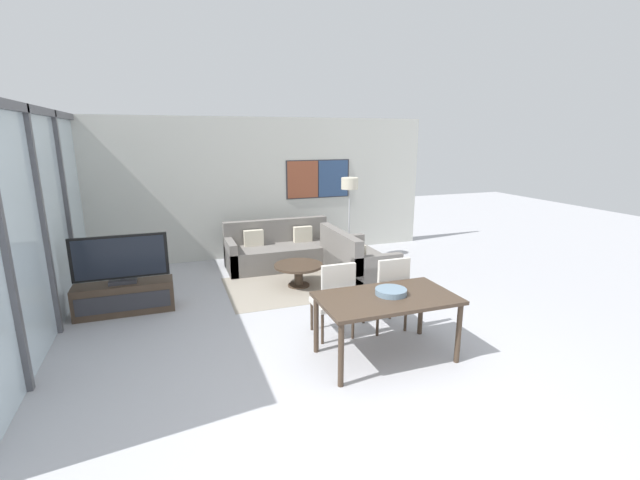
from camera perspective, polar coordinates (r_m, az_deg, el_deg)
The scene contains 14 objects.
ground_plane at distance 4.35m, azimuth 7.81°, elevation -20.66°, with size 24.00×24.00×0.00m, color #B2B2B7.
wall_back at distance 8.81m, azimuth -8.14°, elevation 6.86°, with size 7.38×0.09×2.80m.
window_wall_left at distance 6.11m, azimuth -33.34°, elevation 2.87°, with size 0.07×5.42×2.80m.
area_rug at distance 7.19m, azimuth -2.85°, elevation -6.11°, with size 2.35×1.64×0.01m.
tv_console at distance 6.68m, azimuth -24.57°, elevation -7.03°, with size 1.31×0.40×0.44m.
television at distance 6.51m, azimuth -25.07°, elevation -2.37°, with size 1.25×0.20×0.69m.
sofa_main at distance 8.22m, azimuth -5.35°, elevation -1.55°, with size 2.04×0.86×0.86m.
sofa_side at distance 7.51m, azimuth 4.55°, elevation -3.03°, with size 0.86×1.58×0.86m.
coffee_table at distance 7.10m, azimuth -2.88°, elevation -3.98°, with size 0.80×0.80×0.38m.
dining_table at distance 4.82m, azimuth 8.88°, elevation -8.30°, with size 1.51×0.86×0.73m.
dining_chair_left at distance 5.26m, azimuth 1.98°, elevation -7.62°, with size 0.46×0.46×0.98m.
dining_chair_centre at distance 5.53m, azimuth 9.12°, elevation -6.72°, with size 0.46×0.46×0.98m.
fruit_bowl at distance 4.84m, azimuth 9.44°, elevation -6.75°, with size 0.35×0.35×0.06m.
floor_lamp at distance 8.34m, azimuth 3.97°, elevation 6.54°, with size 0.33×0.33×1.66m.
Camera 1 is at (-1.72, -3.15, 2.46)m, focal length 24.00 mm.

